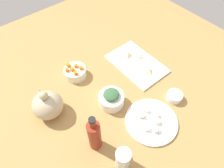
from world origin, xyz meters
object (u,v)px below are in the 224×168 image
Objects in this scene: cutting_board at (136,64)px; drinking_glass_0 at (123,159)px; bowl_carrots at (75,72)px; plate_tofu at (151,121)px; bowl_small_side at (174,96)px; teapot at (48,105)px; bottle_0 at (94,135)px; bowl_greens at (111,100)px.

drinking_glass_0 reaches higher than cutting_board.
bowl_carrots reaches higher than cutting_board.
plate_tofu is 19.53cm from bowl_small_side.
teapot is 29.81cm from bottle_0.
cutting_board is 57.33cm from teapot.
plate_tofu is at bearing -158.96° from bowl_greens.
cutting_board is 37.18cm from bowl_carrots.
drinking_glass_0 is at bearing 103.64° from plate_tofu.
plate_tofu is at bearing 146.92° from cutting_board.
drinking_glass_0 is (-5.88, 24.24, 5.33)cm from plate_tofu.
teapot is (-12.19, 23.51, 3.97)cm from bowl_carrots.
plate_tofu is 50.64cm from bowl_carrots.
bottle_0 is at bearing 158.63° from bowl_carrots.
bowl_small_side is at bearing -84.19° from plate_tofu.
bottle_0 is 2.05× the size of drinking_glass_0.
bowl_carrots is 56.51cm from drinking_glass_0.
cutting_board is at bearing -3.76° from bowl_small_side.
bottle_0 is (8.35, 27.91, 9.53)cm from plate_tofu.
bowl_small_side is at bearing -122.56° from teapot.
cutting_board is 31.89cm from bowl_greens.
bottle_0 is at bearing -165.25° from teapot.
cutting_board is 30.99cm from bowl_small_side.
teapot is at bearing 14.75° from bottle_0.
cutting_board is at bearing -33.08° from plate_tofu.
bowl_small_side reaches higher than cutting_board.
bowl_carrots reaches higher than bowl_small_side.
bowl_carrots is 1.06× the size of drinking_glass_0.
plate_tofu is 3.16× the size of bowl_small_side.
bowl_carrots is at bearing 33.56° from bowl_small_side.
drinking_glass_0 is at bearing 130.33° from cutting_board.
bottle_0 reaches higher than drinking_glass_0.
cutting_board is at bearing -116.06° from bowl_carrots.
drinking_glass_0 is at bearing -165.55° from bottle_0.
teapot reaches higher than bowl_small_side.
teapot is (4.12, 56.86, 6.11)cm from cutting_board.
bowl_carrots is 0.52× the size of bottle_0.
bowl_greens reaches higher than bowl_small_side.
bottle_0 is at bearing 73.34° from plate_tofu.
bottle_0 reaches higher than bowl_small_side.
bowl_carrots is at bearing -62.60° from teapot.
teapot is at bearing 85.86° from cutting_board.
drinking_glass_0 is at bearing 149.23° from bowl_greens.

